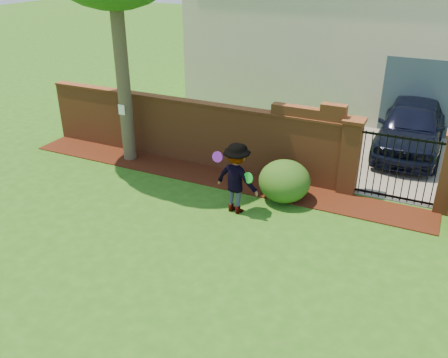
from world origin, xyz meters
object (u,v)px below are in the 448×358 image
at_px(frisbee_purple, 217,157).
at_px(man, 236,179).
at_px(frisbee_green, 248,178).
at_px(car, 410,129).

bearing_deg(frisbee_purple, man, 16.28).
relative_size(frisbee_purple, frisbee_green, 1.00).
bearing_deg(car, frisbee_green, -117.68).
distance_m(frisbee_purple, frisbee_green, 0.82).
distance_m(man, frisbee_purple, 0.64).
bearing_deg(frisbee_purple, car, 56.85).
height_order(car, man, man).
distance_m(man, frisbee_green, 0.41).
relative_size(car, man, 2.68).
height_order(man, frisbee_purple, man).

